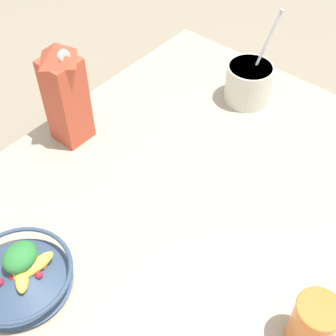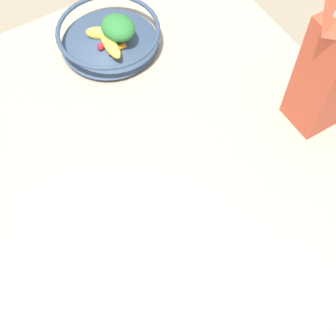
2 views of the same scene
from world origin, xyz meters
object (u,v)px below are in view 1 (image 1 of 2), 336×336
Objects in this scene: fruit_bowl at (20,275)px; yogurt_tub at (249,81)px; milk_carton at (65,93)px; drinking_cup at (313,323)px.

yogurt_tub is (0.83, -0.02, 0.03)m from fruit_bowl.
milk_carton reaches higher than drinking_cup.
drinking_cup is (0.28, -0.52, 0.03)m from fruit_bowl.
drinking_cup is (-0.55, -0.50, 0.00)m from yogurt_tub.
fruit_bowl is 0.59m from drinking_cup.
yogurt_tub is at bearing -32.29° from milk_carton.
yogurt_tub is 0.74m from drinking_cup.
fruit_bowl is 0.84× the size of yogurt_tub.
yogurt_tub is at bearing 42.37° from drinking_cup.
fruit_bowl is 0.83m from yogurt_tub.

